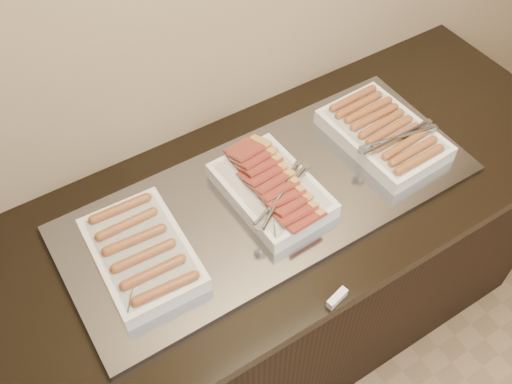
{
  "coord_description": "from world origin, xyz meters",
  "views": [
    {
      "loc": [
        -0.58,
        1.29,
        2.19
      ],
      "look_at": [
        -0.05,
        2.13,
        0.97
      ],
      "focal_mm": 40.0,
      "sensor_mm": 36.0,
      "label": 1
    }
  ],
  "objects_px": {
    "counter": "(268,280)",
    "dish_center": "(272,189)",
    "dish_right": "(384,134)",
    "warming_tray": "(271,198)",
    "dish_left": "(142,253)"
  },
  "relations": [
    {
      "from": "counter",
      "to": "dish_left",
      "type": "bearing_deg",
      "value": 180.0
    },
    {
      "from": "dish_left",
      "to": "dish_center",
      "type": "distance_m",
      "value": 0.4
    },
    {
      "from": "warming_tray",
      "to": "dish_right",
      "type": "distance_m",
      "value": 0.41
    },
    {
      "from": "dish_center",
      "to": "counter",
      "type": "bearing_deg",
      "value": 99.85
    },
    {
      "from": "warming_tray",
      "to": "dish_left",
      "type": "relative_size",
      "value": 3.42
    },
    {
      "from": "warming_tray",
      "to": "counter",
      "type": "bearing_deg",
      "value": 180.0
    },
    {
      "from": "counter",
      "to": "dish_center",
      "type": "distance_m",
      "value": 0.5
    },
    {
      "from": "dish_right",
      "to": "counter",
      "type": "bearing_deg",
      "value": 176.98
    },
    {
      "from": "warming_tray",
      "to": "dish_center",
      "type": "bearing_deg",
      "value": -79.86
    },
    {
      "from": "dish_left",
      "to": "dish_right",
      "type": "height_order",
      "value": "dish_right"
    },
    {
      "from": "counter",
      "to": "warming_tray",
      "type": "distance_m",
      "value": 0.46
    },
    {
      "from": "counter",
      "to": "dish_center",
      "type": "xyz_separation_m",
      "value": [
        0.0,
        -0.0,
        0.5
      ]
    },
    {
      "from": "warming_tray",
      "to": "dish_right",
      "type": "xyz_separation_m",
      "value": [
        0.41,
        -0.0,
        0.04
      ]
    },
    {
      "from": "counter",
      "to": "dish_center",
      "type": "height_order",
      "value": "dish_center"
    },
    {
      "from": "warming_tray",
      "to": "dish_right",
      "type": "relative_size",
      "value": 3.16
    }
  ]
}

